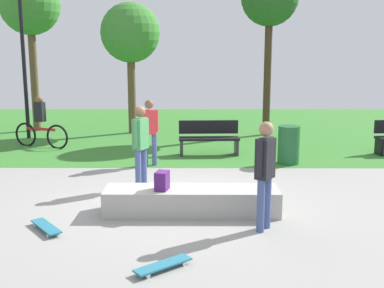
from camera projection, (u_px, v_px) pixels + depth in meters
ground_plane at (173, 199)px, 9.00m from camera, size 28.00×28.00×0.00m
grass_lawn at (184, 129)px, 17.05m from camera, size 26.60×11.58×0.01m
concrete_ledge at (192, 201)px, 8.19m from camera, size 2.99×0.71×0.43m
backpack_on_ledge at (162, 181)px, 8.05m from camera, size 0.26×0.32×0.32m
skater_performing_trick at (265, 168)px, 7.27m from camera, size 0.35×0.38×1.71m
skater_watching at (141, 141)px, 9.53m from camera, size 0.32×0.40×1.68m
skateboard_by_ledge at (163, 265)px, 6.08m from camera, size 0.75×0.66×0.08m
skateboard_spare at (46, 227)px, 7.41m from camera, size 0.65×0.75×0.08m
park_bench_far_left at (209, 137)px, 12.75m from camera, size 1.62×0.54×0.91m
tree_young_birch at (30, 7)px, 15.92m from camera, size 2.02×2.02×5.28m
tree_slender_maple at (130, 34)px, 15.62m from camera, size 1.95×1.95×4.31m
tree_tall_oak at (270, 0)px, 15.04m from camera, size 1.84×1.84×5.34m
lamp_post at (23, 45)px, 14.69m from camera, size 0.28×0.28×4.93m
trash_bin at (289, 145)px, 11.72m from camera, size 0.53×0.53×0.94m
pedestrian_with_backpack at (149, 127)px, 11.47m from camera, size 0.43×0.37×1.60m
cyclist_on_bicycle at (41, 125)px, 13.73m from camera, size 1.73×0.68×1.52m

